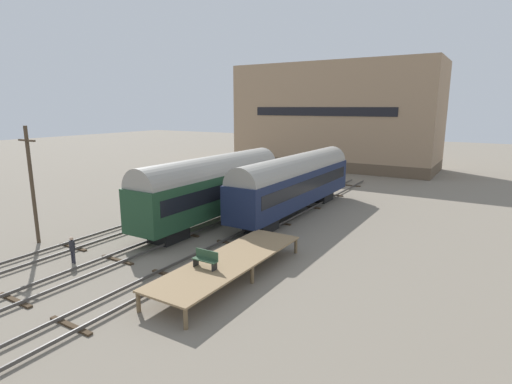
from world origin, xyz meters
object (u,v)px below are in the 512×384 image
(train_car_navy, at_px, (295,180))
(bench, at_px, (206,259))
(person_worker, at_px, (72,248))
(train_car_green, at_px, (213,185))
(utility_pole, at_px, (32,184))

(train_car_navy, relative_size, bench, 12.62)
(train_car_navy, relative_size, person_worker, 10.89)
(train_car_green, xyz_separation_m, utility_pole, (-7.23, -10.11, 1.06))
(bench, xyz_separation_m, utility_pole, (-14.01, -0.59, 2.57))
(person_worker, distance_m, utility_pole, 6.27)
(train_car_navy, bearing_deg, bench, -80.89)
(train_car_navy, xyz_separation_m, utility_pole, (-11.54, -15.97, 1.18))
(person_worker, bearing_deg, bench, 10.51)
(bench, bearing_deg, person_worker, -169.49)
(train_car_green, bearing_deg, utility_pole, -125.56)
(train_car_green, distance_m, bench, 11.79)
(person_worker, bearing_deg, train_car_green, 80.32)
(train_car_navy, xyz_separation_m, bench, (2.47, -15.38, -1.40))
(train_car_green, height_order, train_car_navy, train_car_green)
(train_car_navy, distance_m, person_worker, 18.20)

